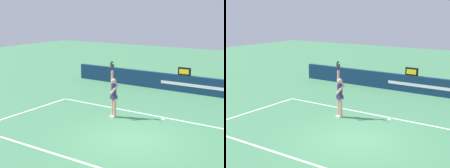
% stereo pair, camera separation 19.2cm
% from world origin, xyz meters
% --- Properties ---
extents(ground_plane, '(60.00, 60.00, 0.00)m').
position_xyz_m(ground_plane, '(0.00, 0.00, 0.00)').
color(ground_plane, '#438255').
extents(court_lines, '(11.87, 5.66, 0.00)m').
position_xyz_m(court_lines, '(0.00, 0.22, 0.00)').
color(court_lines, white).
rests_on(court_lines, ground).
extents(back_wall, '(17.38, 0.26, 1.00)m').
position_xyz_m(back_wall, '(-0.00, 7.97, 0.50)').
color(back_wall, '#0F2949').
rests_on(back_wall, ground).
extents(speed_display, '(0.74, 0.13, 0.46)m').
position_xyz_m(speed_display, '(-1.14, 7.97, 1.22)').
color(speed_display, black).
rests_on(speed_display, back_wall).
extents(tennis_player, '(0.47, 0.48, 2.52)m').
position_xyz_m(tennis_player, '(-2.00, 1.83, 1.05)').
color(tennis_player, tan).
rests_on(tennis_player, ground).
extents(tennis_ball, '(0.07, 0.07, 0.07)m').
position_xyz_m(tennis_ball, '(-1.87, 1.61, 2.46)').
color(tennis_ball, '#CCE72F').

